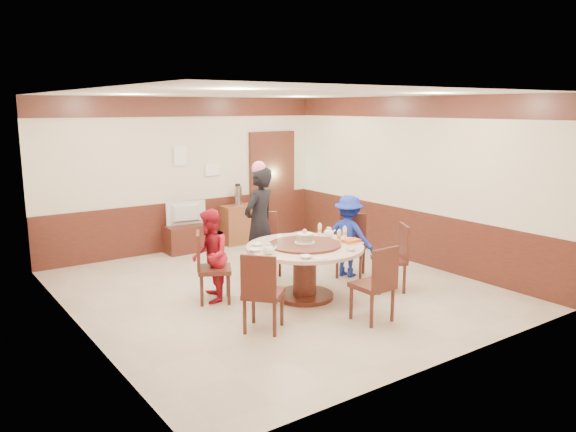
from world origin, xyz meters
TOP-DOWN VIEW (x-y plane):
  - room at (0.01, 0.01)m, footprint 6.00×6.04m
  - banquet_table at (0.11, -0.54)m, footprint 1.62×1.62m
  - chair_0 at (1.33, -0.12)m, footprint 0.62×0.62m
  - chair_1 at (0.31, 0.75)m, footprint 0.58×0.58m
  - chair_2 at (-1.00, 0.06)m, footprint 0.60×0.59m
  - chair_3 at (-0.99, -1.19)m, footprint 0.62×0.62m
  - chair_4 at (0.29, -1.72)m, footprint 0.45×0.46m
  - chair_5 at (1.32, -0.99)m, footprint 0.60×0.60m
  - person_standing at (0.10, 0.61)m, footprint 0.74×0.62m
  - person_red at (-1.01, 0.10)m, footprint 0.70×0.76m
  - person_blue at (1.30, -0.09)m, footprint 0.75×0.94m
  - birthday_cake at (0.13, -0.50)m, footprint 0.29×0.29m
  - teapot_left at (-0.56, -0.65)m, footprint 0.17×0.15m
  - teapot_right at (0.70, -0.34)m, footprint 0.17×0.15m
  - bowl_0 at (-0.44, -0.17)m, footprint 0.14×0.14m
  - bowl_1 at (0.44, -1.11)m, footprint 0.14×0.14m
  - bowl_2 at (-0.28, -1.08)m, footprint 0.15×0.15m
  - bowl_3 at (0.79, -0.69)m, footprint 0.13×0.13m
  - bowl_4 at (-0.63, -0.42)m, footprint 0.16×0.16m
  - saucer_near at (-0.14, -1.19)m, footprint 0.18×0.18m
  - saucer_far at (0.56, -0.04)m, footprint 0.18×0.18m
  - shrimp_platter at (0.70, -0.83)m, footprint 0.30×0.20m
  - bottle_0 at (0.64, -0.63)m, footprint 0.06×0.06m
  - bottle_1 at (0.85, -0.51)m, footprint 0.06×0.06m
  - bottle_2 at (0.69, -0.14)m, footprint 0.06×0.06m
  - tv_stand at (-0.10, 2.75)m, footprint 0.85×0.45m
  - television at (-0.10, 2.75)m, footprint 0.75×0.19m
  - side_cabinet at (1.06, 2.78)m, footprint 0.80×0.40m
  - thermos at (0.99, 2.78)m, footprint 0.15×0.15m
  - notice_left at (-0.10, 2.96)m, footprint 0.25×0.00m
  - notice_right at (0.55, 2.96)m, footprint 0.30×0.00m

SIDE VIEW (x-z plane):
  - tv_stand at x=-0.10m, z-range 0.00..0.50m
  - chair_0 at x=1.33m, z-range -0.18..0.79m
  - chair_1 at x=0.31m, z-range -0.18..0.79m
  - chair_2 at x=-1.00m, z-range -0.18..0.79m
  - chair_3 at x=-0.99m, z-range -0.18..0.79m
  - chair_4 at x=0.29m, z-range -0.18..0.79m
  - chair_5 at x=1.32m, z-range -0.18..0.79m
  - side_cabinet at x=1.06m, z-range 0.00..0.75m
  - banquet_table at x=0.11m, z-range 0.14..0.92m
  - person_red at x=-1.01m, z-range 0.00..1.27m
  - person_blue at x=1.30m, z-range 0.00..1.28m
  - television at x=-0.10m, z-range 0.50..0.93m
  - saucer_near at x=-0.14m, z-range 0.75..0.76m
  - saucer_far at x=0.56m, z-range 0.75..0.76m
  - bowl_0 at x=-0.44m, z-range 0.75..0.78m
  - bowl_2 at x=-0.28m, z-range 0.75..0.79m
  - bowl_3 at x=0.79m, z-range 0.75..0.79m
  - bowl_4 at x=-0.63m, z-range 0.75..0.79m
  - bowl_1 at x=0.44m, z-range 0.75..0.79m
  - shrimp_platter at x=0.70m, z-range 0.75..0.81m
  - teapot_left at x=-0.56m, z-range 0.75..0.87m
  - teapot_right at x=0.70m, z-range 0.75..0.87m
  - bottle_0 at x=0.64m, z-range 0.75..0.91m
  - bottle_1 at x=0.85m, z-range 0.75..0.91m
  - bottle_2 at x=0.69m, z-range 0.75..0.91m
  - birthday_cake at x=0.13m, z-range 0.75..0.94m
  - person_standing at x=0.10m, z-range 0.00..1.74m
  - thermos at x=0.99m, z-range 0.75..1.13m
  - room at x=0.01m, z-range -0.34..2.50m
  - notice_right at x=0.55m, z-range 1.34..1.56m
  - notice_left at x=-0.10m, z-range 1.57..1.93m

